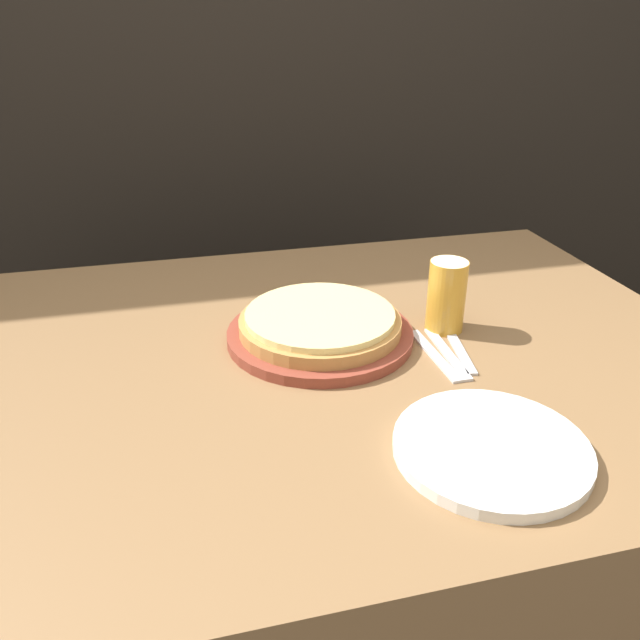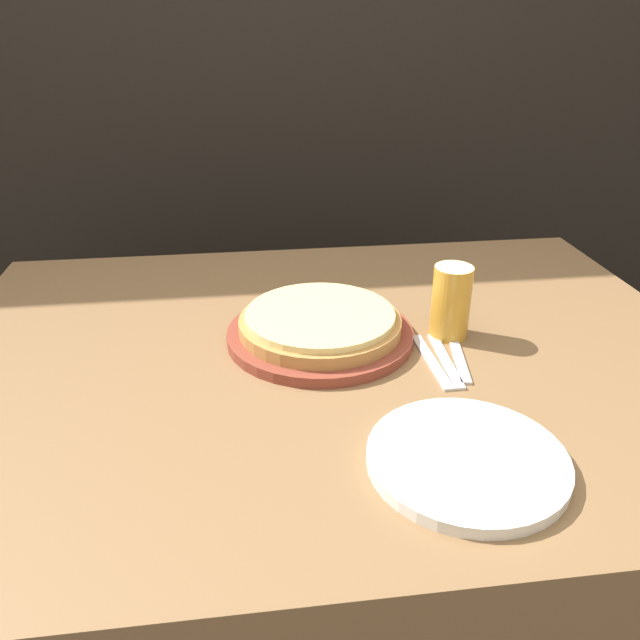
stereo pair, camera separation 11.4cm
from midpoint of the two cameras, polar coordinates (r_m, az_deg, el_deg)
The scene contains 8 objects.
ground_plane at distance 1.61m, azimuth 2.97°, elevation -25.92°, with size 12.00×12.00×0.00m, color #38332D.
dining_table at distance 1.34m, azimuth 3.34°, elevation -16.44°, with size 1.41×1.06×0.72m.
pizza_on_board at distance 1.15m, azimuth 2.85°, elevation -0.72°, with size 0.34×0.34×0.06m.
beer_glass at distance 1.18m, azimuth 14.65°, elevation 1.80°, with size 0.07×0.07×0.14m.
dinner_plate at distance 0.89m, azimuth 16.97°, elevation -12.23°, with size 0.27×0.27×0.02m.
fork at distance 1.11m, azimuth 13.07°, elevation -3.77°, with size 0.02×0.19×0.00m.
dinner_knife at distance 1.12m, azimuth 14.28°, elevation -3.67°, with size 0.03×0.19×0.00m.
spoon at distance 1.13m, azimuth 15.47°, elevation -3.56°, with size 0.04×0.16×0.00m.
Camera 2 is at (-0.14, -0.97, 1.27)m, focal length 35.00 mm.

